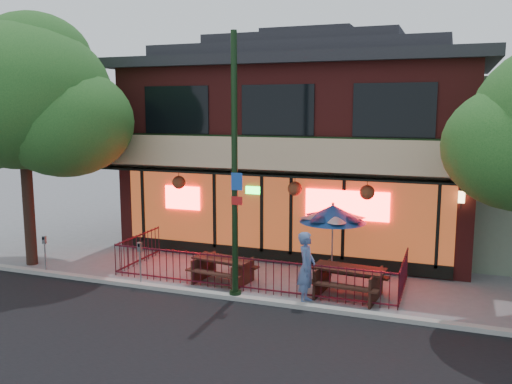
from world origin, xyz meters
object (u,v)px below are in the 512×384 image
pedestrian (306,268)px  street_light (235,183)px  patio_umbrella (333,213)px  parking_meter_near (140,257)px  street_tree_left (24,89)px  picnic_table_right (349,278)px  picnic_table_left (223,266)px  parking_meter_far (45,248)px

pedestrian → street_light: bearing=97.9°
patio_umbrella → parking_meter_near: 5.80m
street_tree_left → pedestrian: street_tree_left is taller
picnic_table_right → pedestrian: (-0.97, -0.82, 0.41)m
street_tree_left → parking_meter_near: size_ratio=6.25×
parking_meter_near → pedestrian: bearing=4.1°
street_light → patio_umbrella: (2.02, 2.80, -1.20)m
street_light → pedestrian: (1.86, 0.35, -2.20)m
street_tree_left → pedestrian: bearing=-2.7°
picnic_table_left → picnic_table_right: size_ratio=0.93×
street_light → picnic_table_right: 4.02m
pedestrian → parking_meter_near: size_ratio=1.47×
pedestrian → picnic_table_right: bearing=-52.4°
street_tree_left → parking_meter_near: bearing=-9.9°
street_light → street_tree_left: street_tree_left is taller
street_light → patio_umbrella: street_light is taller
pedestrian → parking_meter_near: bearing=91.4°
pedestrian → parking_meter_far: size_ratio=1.58×
patio_umbrella → parking_meter_near: patio_umbrella is taller
picnic_table_left → pedestrian: 2.85m
picnic_table_right → parking_meter_far: size_ratio=1.72×
picnic_table_right → parking_meter_near: parking_meter_near is taller
street_tree_left → patio_umbrella: bearing=12.0°
pedestrian → patio_umbrella: bearing=-6.2°
street_tree_left → parking_meter_near: (4.52, -0.79, -4.80)m
picnic_table_left → street_tree_left: bearing=-177.3°
street_light → pedestrian: 2.90m
picnic_table_left → parking_meter_near: 2.40m
street_light → patio_umbrella: 3.66m
patio_umbrella → pedestrian: bearing=-93.5°
street_light → picnic_table_left: size_ratio=3.65×
patio_umbrella → parking_meter_far: 8.87m
patio_umbrella → picnic_table_right: bearing=-63.5°
street_tree_left → street_light: bearing=-6.0°
street_light → pedestrian: street_light is taller
parking_meter_far → parking_meter_near: bearing=-0.0°
pedestrian → parking_meter_far: pedestrian is taller
patio_umbrella → street_light: bearing=-125.7°
parking_meter_near → picnic_table_right: bearing=11.4°
street_light → parking_meter_far: street_light is taller
picnic_table_left → parking_meter_near: bearing=-152.3°
picnic_table_left → patio_umbrella: patio_umbrella is taller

